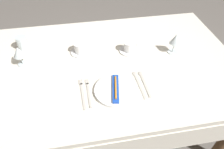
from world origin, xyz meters
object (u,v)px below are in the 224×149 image
Objects in this scene: spoon_dessert at (143,81)px; drink_tumbler at (23,44)px; fork_outer at (89,92)px; coffee_cup_right at (80,47)px; dinner_plate at (116,90)px; spoon_soup at (138,81)px; wine_glass_left at (19,53)px; toothbrush_package at (116,88)px; fork_inner at (82,93)px; wine_glass_centre at (175,40)px; coffee_cup_left at (129,46)px.

spoon_dessert is 2.16× the size of drink_tumbler.
fork_outer is 0.38m from coffee_cup_right.
dinner_plate is 1.08× the size of spoon_soup.
drink_tumbler is at bearing 95.31° from wine_glass_left.
toothbrush_package is 0.92× the size of fork_inner.
fork_inner is 1.57× the size of wine_glass_centre.
coffee_cup_right is 1.02× the size of drink_tumbler.
drink_tumbler is (-0.74, 0.16, 0.00)m from coffee_cup_left.
coffee_cup_right is at bearing 92.95° from fork_outer.
spoon_soup is (0.15, 0.05, -0.01)m from dinner_plate.
spoon_dessert is (0.18, 0.05, -0.01)m from dinner_plate.
toothbrush_package is 0.98× the size of fork_outer.
coffee_cup_left is (0.16, 0.35, 0.02)m from toothbrush_package.
fork_outer is at bearing -174.31° from spoon_soup.
dinner_plate is 1.81× the size of wine_glass_left.
coffee_cup_left is at bearing 65.16° from toothbrush_package.
wine_glass_left is (-0.56, 0.34, 0.09)m from dinner_plate.
coffee_cup_right is at bearing 9.03° from wine_glass_left.
spoon_soup is (0.34, 0.03, 0.00)m from fork_inner.
spoon_soup is 0.47m from coffee_cup_right.
drink_tumbler is (-0.42, 0.49, 0.04)m from fork_outer.
coffee_cup_left is (-0.02, 0.30, 0.04)m from spoon_dessert.
dinner_plate is 0.44m from coffee_cup_right.
coffee_cup_right is (0.02, 0.38, 0.04)m from fork_inner.
fork_inner is 2.33× the size of coffee_cup_left.
fork_inner is 2.24× the size of coffee_cup_right.
drink_tumbler reaches higher than spoon_dessert.
spoon_soup is at bearing 5.69° from fork_outer.
coffee_cup_left is 0.72× the size of wine_glass_left.
spoon_soup is at bearing 19.50° from dinner_plate.
spoon_soup is at bearing 19.50° from toothbrush_package.
wine_glass_centre is (0.65, 0.27, 0.10)m from fork_inner.
fork_outer is 0.68m from wine_glass_centre.
spoon_soup is at bearing -21.94° from wine_glass_left.
spoon_soup is 1.55× the size of wine_glass_centre.
dinner_plate is at bearing -31.12° from wine_glass_left.
toothbrush_package is at bearing -164.07° from spoon_dessert.
toothbrush_package is 0.19m from spoon_dessert.
spoon_dessert is (0.18, 0.05, -0.02)m from toothbrush_package.
coffee_cup_right is at bearing 87.62° from fork_inner.
dinner_plate is at bearing -147.97° from wine_glass_centre.
fork_inner is at bearing -92.38° from coffee_cup_right.
coffee_cup_left reaches higher than toothbrush_package.
wine_glass_centre reaches higher than spoon_dessert.
dinner_plate is 0.19m from spoon_dessert.
toothbrush_package is at bearing -160.50° from spoon_soup.
toothbrush_package is 0.43m from coffee_cup_right.
dinner_plate is 1.13× the size of spoon_dessert.
spoon_soup is 1.04× the size of spoon_dessert.
fork_inner is at bearing -136.68° from coffee_cup_left.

